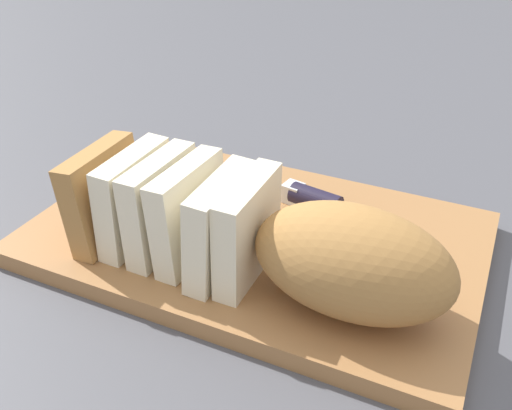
# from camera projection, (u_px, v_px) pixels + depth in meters

# --- Properties ---
(ground_plane) EXTENTS (3.00, 3.00, 0.00)m
(ground_plane) POSITION_uv_depth(u_px,v_px,m) (256.00, 245.00, 0.58)
(ground_plane) COLOR #4C4C51
(cutting_board) EXTENTS (0.45, 0.29, 0.02)m
(cutting_board) POSITION_uv_depth(u_px,v_px,m) (256.00, 238.00, 0.58)
(cutting_board) COLOR #9E6B3D
(cutting_board) RESTS_ON ground_plane
(bread_loaf) EXTENTS (0.35, 0.11, 0.09)m
(bread_loaf) POSITION_uv_depth(u_px,v_px,m) (267.00, 237.00, 0.48)
(bread_loaf) COLOR #A8753D
(bread_loaf) RESTS_ON cutting_board
(bread_knife) EXTENTS (0.26, 0.05, 0.02)m
(bread_knife) POSITION_uv_depth(u_px,v_px,m) (290.00, 193.00, 0.62)
(bread_knife) COLOR silver
(bread_knife) RESTS_ON cutting_board
(crumb_near_knife) EXTENTS (0.01, 0.01, 0.01)m
(crumb_near_knife) POSITION_uv_depth(u_px,v_px,m) (282.00, 282.00, 0.50)
(crumb_near_knife) COLOR tan
(crumb_near_knife) RESTS_ON cutting_board
(crumb_near_loaf) EXTENTS (0.01, 0.01, 0.01)m
(crumb_near_loaf) POSITION_uv_depth(u_px,v_px,m) (289.00, 264.00, 0.52)
(crumb_near_loaf) COLOR tan
(crumb_near_loaf) RESTS_ON cutting_board
(crumb_stray_left) EXTENTS (0.01, 0.01, 0.01)m
(crumb_stray_left) POSITION_uv_depth(u_px,v_px,m) (228.00, 234.00, 0.56)
(crumb_stray_left) COLOR tan
(crumb_stray_left) RESTS_ON cutting_board
(crumb_stray_right) EXTENTS (0.00, 0.00, 0.00)m
(crumb_stray_right) POSITION_uv_depth(u_px,v_px,m) (257.00, 221.00, 0.58)
(crumb_stray_right) COLOR tan
(crumb_stray_right) RESTS_ON cutting_board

